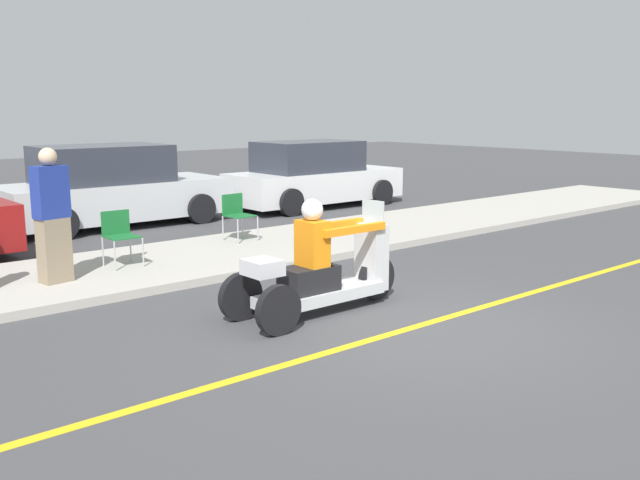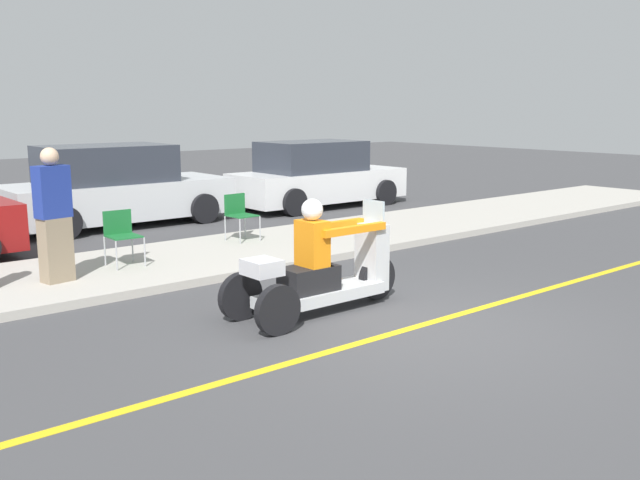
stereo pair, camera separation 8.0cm
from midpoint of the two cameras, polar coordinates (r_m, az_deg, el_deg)
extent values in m
plane|color=#424244|center=(8.29, 7.48, -6.87)|extent=(60.00, 60.00, 0.00)
cube|color=gold|center=(7.95, 5.13, -7.57)|extent=(24.00, 0.12, 0.01)
cube|color=#B2ADA3|center=(11.75, -9.36, -1.37)|extent=(28.00, 2.80, 0.12)
cylinder|color=black|center=(9.31, 4.30, -3.02)|extent=(0.57, 0.10, 0.57)
cylinder|color=black|center=(7.86, -3.64, -5.62)|extent=(0.57, 0.10, 0.57)
cylinder|color=black|center=(8.44, -6.63, -4.53)|extent=(0.57, 0.10, 0.57)
cube|color=silver|center=(8.69, -0.27, -4.38)|extent=(1.71, 0.51, 0.14)
cube|color=black|center=(8.53, -1.14, -3.12)|extent=(0.68, 0.40, 0.30)
cube|color=silver|center=(9.18, 3.88, -1.31)|extent=(0.24, 0.40, 0.85)
cube|color=silver|center=(9.09, 4.01, 2.26)|extent=(0.03, 0.37, 0.30)
cube|color=silver|center=(8.07, -4.91, -2.20)|extent=(0.36, 0.40, 0.18)
cube|color=orange|center=(8.47, -0.89, -0.26)|extent=(0.26, 0.38, 0.55)
sphere|color=white|center=(8.40, -0.90, 2.45)|extent=(0.26, 0.26, 0.26)
cube|color=gray|center=(8.56, 0.30, -3.08)|extent=(0.14, 0.14, 0.30)
cube|color=gray|center=(8.73, -0.73, -2.80)|extent=(0.14, 0.14, 0.30)
cube|color=orange|center=(8.62, 2.49, 0.85)|extent=(0.99, 0.09, 0.09)
cube|color=orange|center=(8.91, 0.74, 1.18)|extent=(0.99, 0.09, 0.09)
cube|color=gray|center=(10.31, -20.69, -0.77)|extent=(0.43, 0.32, 0.89)
cube|color=navy|center=(10.19, -20.99, 3.61)|extent=(0.47, 0.33, 0.70)
sphere|color=beige|center=(10.15, -21.16, 6.24)|extent=(0.24, 0.24, 0.24)
cylinder|color=#A5A8AD|center=(10.76, -16.30, -1.25)|extent=(0.02, 0.02, 0.44)
cylinder|color=#A5A8AD|center=(10.93, -14.17, -0.96)|extent=(0.02, 0.02, 0.44)
cylinder|color=#A5A8AD|center=(11.16, -17.17, -0.88)|extent=(0.02, 0.02, 0.44)
cylinder|color=#A5A8AD|center=(11.32, -15.11, -0.61)|extent=(0.02, 0.02, 0.44)
cube|color=#19662D|center=(11.00, -15.75, 0.25)|extent=(0.45, 0.45, 0.02)
cube|color=#19662D|center=(11.17, -16.24, 1.32)|extent=(0.44, 0.04, 0.38)
cylinder|color=#A5A8AD|center=(12.42, -6.77, 0.67)|extent=(0.02, 0.02, 0.44)
cylinder|color=#A5A8AD|center=(12.69, -5.18, 0.91)|extent=(0.02, 0.02, 0.44)
cylinder|color=#A5A8AD|center=(12.78, -7.95, 0.92)|extent=(0.02, 0.02, 0.44)
cylinder|color=#A5A8AD|center=(13.03, -6.38, 1.15)|extent=(0.02, 0.02, 0.44)
cube|color=#19662D|center=(12.69, -6.59, 1.94)|extent=(0.46, 0.46, 0.02)
cube|color=#19662D|center=(12.84, -7.20, 2.84)|extent=(0.44, 0.05, 0.38)
cube|color=silver|center=(17.80, -0.51, 4.42)|extent=(4.50, 1.73, 0.72)
cube|color=#2D333D|center=(17.60, -1.08, 6.71)|extent=(2.48, 1.55, 0.73)
cylinder|color=black|center=(18.18, 4.79, 3.83)|extent=(0.64, 0.22, 0.64)
cylinder|color=black|center=(19.43, 1.17, 4.30)|extent=(0.64, 0.22, 0.64)
cylinder|color=black|center=(16.25, -2.52, 3.03)|extent=(0.64, 0.22, 0.64)
cylinder|color=black|center=(17.64, -5.98, 3.59)|extent=(0.64, 0.22, 0.64)
cube|color=silver|center=(15.58, -16.26, 3.14)|extent=(4.63, 1.88, 0.75)
cube|color=#2D333D|center=(15.41, -17.19, 5.84)|extent=(2.55, 1.70, 0.76)
cylinder|color=black|center=(15.46, -9.68, 2.50)|extent=(0.64, 0.22, 0.64)
cylinder|color=black|center=(17.10, -12.93, 3.15)|extent=(0.64, 0.22, 0.64)
cylinder|color=black|center=(14.18, -20.17, 1.25)|extent=(0.64, 0.22, 0.64)
cylinder|color=black|center=(15.95, -22.54, 2.08)|extent=(0.64, 0.22, 0.64)
camera|label=1|loc=(0.04, -90.27, -0.05)|focal=40.00mm
camera|label=2|loc=(0.04, 89.73, 0.05)|focal=40.00mm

